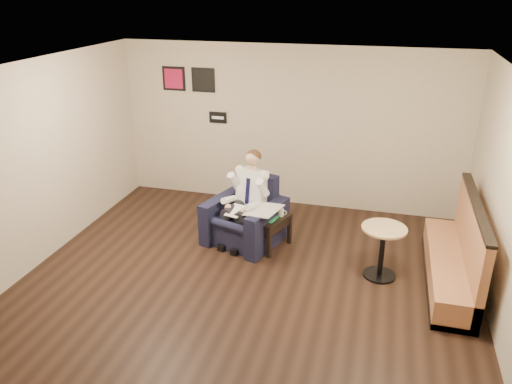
% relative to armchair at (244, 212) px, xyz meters
% --- Properties ---
extents(ground, '(6.00, 6.00, 0.00)m').
position_rel_armchair_xyz_m(ground, '(0.35, -1.38, -0.49)').
color(ground, black).
rests_on(ground, ground).
extents(wall_back, '(6.00, 0.02, 2.80)m').
position_rel_armchair_xyz_m(wall_back, '(0.35, 1.62, 0.91)').
color(wall_back, beige).
rests_on(wall_back, ground).
extents(wall_front, '(6.00, 0.02, 2.80)m').
position_rel_armchair_xyz_m(wall_front, '(0.35, -4.38, 0.91)').
color(wall_front, beige).
rests_on(wall_front, ground).
extents(wall_left, '(0.02, 6.00, 2.80)m').
position_rel_armchair_xyz_m(wall_left, '(-2.65, -1.38, 0.91)').
color(wall_left, beige).
rests_on(wall_left, ground).
extents(ceiling, '(6.00, 6.00, 0.02)m').
position_rel_armchair_xyz_m(ceiling, '(0.35, -1.38, 2.31)').
color(ceiling, white).
rests_on(ceiling, wall_back).
extents(seating_sign, '(0.32, 0.02, 0.20)m').
position_rel_armchair_xyz_m(seating_sign, '(-0.95, 1.61, 1.01)').
color(seating_sign, black).
rests_on(seating_sign, wall_back).
extents(art_print_left, '(0.42, 0.03, 0.42)m').
position_rel_armchair_xyz_m(art_print_left, '(-1.75, 1.61, 1.66)').
color(art_print_left, '#B51644').
rests_on(art_print_left, wall_back).
extents(art_print_right, '(0.42, 0.03, 0.42)m').
position_rel_armchair_xyz_m(art_print_right, '(-1.20, 1.61, 1.66)').
color(art_print_right, black).
rests_on(art_print_right, wall_back).
extents(armchair, '(1.27, 1.27, 0.98)m').
position_rel_armchair_xyz_m(armchair, '(0.00, 0.00, 0.00)').
color(armchair, black).
rests_on(armchair, ground).
extents(seated_man, '(0.90, 1.11, 1.35)m').
position_rel_armchair_xyz_m(seated_man, '(-0.04, -0.12, 0.18)').
color(seated_man, white).
rests_on(seated_man, armchair).
extents(lap_papers, '(0.29, 0.36, 0.01)m').
position_rel_armchair_xyz_m(lap_papers, '(-0.07, -0.22, 0.11)').
color(lap_papers, white).
rests_on(lap_papers, seated_man).
extents(newspaper, '(0.55, 0.62, 0.01)m').
position_rel_armchair_xyz_m(newspaper, '(0.36, -0.23, 0.18)').
color(newspaper, silver).
rests_on(newspaper, armchair).
extents(side_table, '(0.79, 0.79, 0.50)m').
position_rel_armchair_xyz_m(side_table, '(0.33, -0.06, -0.24)').
color(side_table, black).
rests_on(side_table, ground).
extents(green_folder, '(0.57, 0.46, 0.01)m').
position_rel_armchair_xyz_m(green_folder, '(0.29, -0.07, 0.02)').
color(green_folder, green).
rests_on(green_folder, side_table).
extents(coffee_mug, '(0.12, 0.12, 0.11)m').
position_rel_armchair_xyz_m(coffee_mug, '(0.57, -0.01, 0.06)').
color(coffee_mug, white).
rests_on(coffee_mug, side_table).
extents(smartphone, '(0.17, 0.15, 0.01)m').
position_rel_armchair_xyz_m(smartphone, '(0.45, 0.09, 0.01)').
color(smartphone, black).
rests_on(smartphone, side_table).
extents(banquette, '(0.54, 2.25, 1.15)m').
position_rel_armchair_xyz_m(banquette, '(2.94, -0.41, 0.08)').
color(banquette, '#A66640').
rests_on(banquette, ground).
extents(cafe_table, '(0.77, 0.77, 0.74)m').
position_rel_armchair_xyz_m(cafe_table, '(2.07, -0.50, -0.12)').
color(cafe_table, tan).
rests_on(cafe_table, ground).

